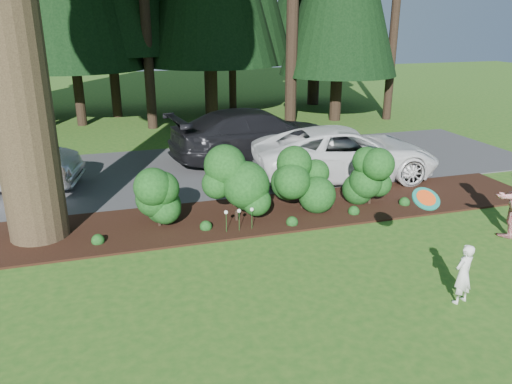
{
  "coord_description": "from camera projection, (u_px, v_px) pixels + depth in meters",
  "views": [
    {
      "loc": [
        -2.97,
        -7.68,
        4.62
      ],
      "look_at": [
        -0.21,
        1.39,
        1.3
      ],
      "focal_mm": 35.0,
      "sensor_mm": 36.0,
      "label": 1
    }
  ],
  "objects": [
    {
      "name": "lily_cluster",
      "position": [
        239.0,
        212.0,
        11.2
      ],
      "size": [
        0.69,
        0.09,
        0.57
      ],
      "color": "#113912",
      "rests_on": "ground"
    },
    {
      "name": "ground",
      "position": [
        288.0,
        280.0,
        9.28
      ],
      "size": [
        80.0,
        80.0,
        0.0
      ],
      "primitive_type": "plane",
      "color": "#265919",
      "rests_on": "ground"
    },
    {
      "name": "mulch_bed",
      "position": [
        242.0,
        216.0,
        12.21
      ],
      "size": [
        16.0,
        2.5,
        0.05
      ],
      "primitive_type": "cube",
      "color": "black",
      "rests_on": "ground"
    },
    {
      "name": "driveway",
      "position": [
        207.0,
        169.0,
        16.05
      ],
      "size": [
        22.0,
        6.0,
        0.03
      ],
      "primitive_type": "cube",
      "color": "#38383A",
      "rests_on": "ground"
    },
    {
      "name": "car_dark_suv",
      "position": [
        256.0,
        134.0,
        16.87
      ],
      "size": [
        6.16,
        3.15,
        1.71
      ],
      "primitive_type": "imported",
      "rotation": [
        0.0,
        0.0,
        1.7
      ],
      "color": "black",
      "rests_on": "driveway"
    },
    {
      "name": "child",
      "position": [
        463.0,
        274.0,
        8.4
      ],
      "size": [
        0.45,
        0.36,
        1.08
      ],
      "primitive_type": "imported",
      "rotation": [
        0.0,
        0.0,
        3.42
      ],
      "color": "silver",
      "rests_on": "ground"
    },
    {
      "name": "frisbee",
      "position": [
        426.0,
        199.0,
        7.83
      ],
      "size": [
        0.45,
        0.39,
        0.27
      ],
      "color": "#167B69",
      "rests_on": "ground"
    },
    {
      "name": "car_white_suv",
      "position": [
        345.0,
        153.0,
        14.92
      ],
      "size": [
        5.8,
        3.22,
        1.53
      ],
      "primitive_type": "imported",
      "rotation": [
        0.0,
        0.0,
        1.45
      ],
      "color": "white",
      "rests_on": "driveway"
    },
    {
      "name": "shrub_row",
      "position": [
        274.0,
        184.0,
        12.06
      ],
      "size": [
        6.53,
        1.6,
        1.61
      ],
      "color": "#113912",
      "rests_on": "ground"
    }
  ]
}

